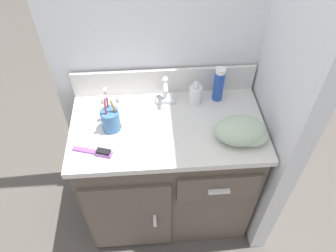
{
  "coord_description": "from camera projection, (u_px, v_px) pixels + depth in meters",
  "views": [
    {
      "loc": [
        -0.07,
        -1.01,
        1.85
      ],
      "look_at": [
        0.0,
        -0.02,
        0.78
      ],
      "focal_mm": 35.0,
      "sensor_mm": 36.0,
      "label": 1
    }
  ],
  "objects": [
    {
      "name": "wall_back",
      "position": [
        163.0,
        25.0,
        1.44
      ],
      "size": [
        1.07,
        0.08,
        2.2
      ],
      "primitive_type": "cube",
      "color": "silver",
      "rests_on": "ground_plane"
    },
    {
      "name": "soap_dispenser",
      "position": [
        195.0,
        94.0,
        1.56
      ],
      "size": [
        0.06,
        0.06,
        0.13
      ],
      "color": "white",
      "rests_on": "vanity"
    },
    {
      "name": "backsplash",
      "position": [
        164.0,
        81.0,
        1.6
      ],
      "size": [
        0.89,
        0.02,
        0.14
      ],
      "color": "silver",
      "rests_on": "vanity"
    },
    {
      "name": "shaving_cream_can",
      "position": [
        219.0,
        84.0,
        1.54
      ],
      "size": [
        0.05,
        0.05,
        0.18
      ],
      "color": "#234CB2",
      "rests_on": "vanity"
    },
    {
      "name": "sink_faucet",
      "position": [
        165.0,
        94.0,
        1.56
      ],
      "size": [
        0.09,
        0.09,
        0.14
      ],
      "color": "silver",
      "rests_on": "vanity"
    },
    {
      "name": "vanity",
      "position": [
        167.0,
        172.0,
        1.75
      ],
      "size": [
        0.89,
        0.5,
        0.76
      ],
      "color": "brown",
      "rests_on": "ground_plane"
    },
    {
      "name": "toothbrush_cup",
      "position": [
        111.0,
        119.0,
        1.44
      ],
      "size": [
        0.09,
        0.11,
        0.2
      ],
      "color": "teal",
      "rests_on": "vanity"
    },
    {
      "name": "wall_right",
      "position": [
        295.0,
        59.0,
        1.26
      ],
      "size": [
        0.08,
        0.56,
        2.2
      ],
      "primitive_type": "cube",
      "color": "silver",
      "rests_on": "ground_plane"
    },
    {
      "name": "hairbrush",
      "position": [
        98.0,
        152.0,
        1.37
      ],
      "size": [
        0.17,
        0.08,
        0.03
      ],
      "rotation": [
        0.0,
        0.0,
        -0.29
      ],
      "color": "purple",
      "rests_on": "vanity"
    },
    {
      "name": "ground_plane",
      "position": [
        168.0,
        208.0,
        2.05
      ],
      "size": [
        6.0,
        6.0,
        0.0
      ],
      "primitive_type": "plane",
      "color": "#4C4742"
    },
    {
      "name": "hand_towel",
      "position": [
        243.0,
        132.0,
        1.4
      ],
      "size": [
        0.23,
        0.16,
        0.1
      ],
      "color": "#A8BCA3",
      "rests_on": "vanity"
    }
  ]
}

